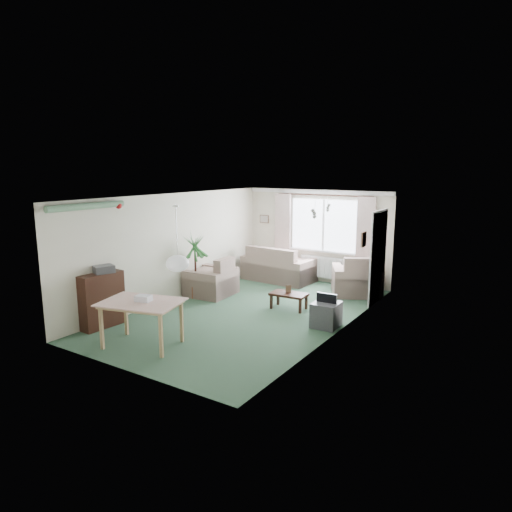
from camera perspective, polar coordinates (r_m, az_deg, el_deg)
The scene contains 25 objects.
ground at distance 9.52m, azimuth -0.98°, elevation -7.10°, with size 6.50×6.50×0.00m, color #2D4B36.
window at distance 11.88m, azimuth 8.48°, elevation 3.84°, with size 1.80×0.03×1.30m, color white.
curtain_rod at distance 11.74m, azimuth 8.43°, elevation 7.54°, with size 2.60×0.03×0.03m, color black.
curtain_left at distance 12.33m, azimuth 3.38°, elevation 3.13°, with size 0.45×0.08×2.00m, color beige.
curtain_right at distance 11.40m, azimuth 13.52°, elevation 2.19°, with size 0.45×0.08×2.00m, color beige.
radiator at distance 12.03m, azimuth 8.26°, elevation -1.38°, with size 1.20×0.10×0.55m, color white.
doorway at distance 10.38m, azimuth 15.06°, elevation -0.25°, with size 0.03×0.95×2.00m, color black.
pendant_lamp at distance 7.26m, azimuth -9.78°, elevation -0.92°, with size 0.36×0.36×0.36m, color white.
tinsel_garland at distance 8.71m, azimuth -20.39°, elevation 5.85°, with size 1.60×1.60×0.12m, color #196626.
bauble_cluster_a at distance 9.24m, azimuth 8.88°, elevation 6.29°, with size 0.20×0.20×0.20m, color silver.
bauble_cluster_b at distance 8.03m, azimuth 7.36°, elevation 5.63°, with size 0.20×0.20×0.20m, color silver.
wall_picture_back at distance 12.71m, azimuth 1.05°, elevation 4.66°, with size 0.28×0.03×0.22m, color brown.
wall_picture_right at distance 9.35m, azimuth 13.32°, elevation 2.04°, with size 0.03×0.24×0.30m, color brown.
sofa at distance 12.10m, azimuth 2.88°, elevation -0.91°, with size 1.85×0.98×0.92m, color beige.
armchair_corner at distance 11.02m, azimuth 12.39°, elevation -2.27°, with size 1.06×1.01×0.95m, color beige.
armchair_left at distance 10.77m, azimuth -5.66°, elevation -2.48°, with size 1.02×0.96×0.91m, color #C5AC95.
coffee_table at distance 9.75m, azimuth 4.12°, elevation -5.63°, with size 0.77×0.43×0.35m, color black.
photo_frame at distance 9.74m, azimuth 4.08°, elevation -4.10°, with size 0.12×0.02×0.16m, color brown.
bookshelf at distance 9.04m, azimuth -18.67°, elevation -5.26°, with size 0.28×0.85×1.04m, color black.
hifi_box at distance 8.92m, azimuth -18.51°, elevation -1.57°, with size 0.28×0.35×0.14m, color #3E3E43.
houseplant at distance 10.52m, azimuth -7.58°, elevation -1.21°, with size 0.64×0.64×1.50m, color #214C1A.
dining_table at distance 7.97m, azimuth -14.02°, elevation -8.26°, with size 1.20×0.80×0.75m, color #9F8756.
gift_box at distance 7.84m, azimuth -13.88°, elevation -5.22°, with size 0.25×0.18×0.12m, color silver.
tv_cube at distance 8.76m, azimuth 8.77°, elevation -7.25°, with size 0.47×0.52×0.47m, color #37373C.
pet_bed at distance 9.03m, azimuth 8.53°, elevation -7.90°, with size 0.52×0.52×0.10m, color #22339D.
Camera 1 is at (5.01, -7.53, 2.97)m, focal length 32.00 mm.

